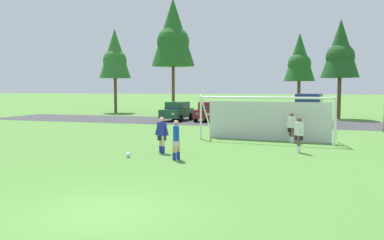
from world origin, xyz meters
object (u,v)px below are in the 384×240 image
parked_car_slot_far_left (177,111)px  parked_car_slot_center_right (309,108)px  player_defender_far (176,140)px  parked_car_slot_center_left (242,112)px  player_winger_left (299,135)px  player_midfield_center (162,135)px  parked_car_slot_left (210,111)px  soccer_ball (128,155)px  player_striker_near (291,127)px  parked_car_slot_center (277,113)px  soccer_goal (267,118)px

parked_car_slot_far_left → parked_car_slot_center_right: (11.69, -0.91, 0.47)m
player_defender_far → parked_car_slot_center_left: parked_car_slot_center_left is taller
player_winger_left → parked_car_slot_center_right: size_ratio=0.33×
player_midfield_center → player_winger_left: same height
player_defender_far → parked_car_slot_far_left: parked_car_slot_far_left is taller
player_defender_far → parked_car_slot_center_right: bearing=75.1°
player_winger_left → parked_car_slot_left: parked_car_slot_left is taller
soccer_ball → player_striker_near: player_striker_near is taller
parked_car_slot_center → parked_car_slot_center_right: parked_car_slot_center_right is taller
player_striker_near → player_winger_left: same height
soccer_ball → player_striker_near: bearing=47.7°
parked_car_slot_left → parked_car_slot_center: same height
soccer_goal → parked_car_slot_center_left: size_ratio=1.80×
player_striker_near → parked_car_slot_far_left: parked_car_slot_far_left is taller
soccer_ball → parked_car_slot_center_left: parked_car_slot_center_left is taller
soccer_goal → player_defender_far: size_ratio=4.61×
player_defender_far → parked_car_slot_left: bearing=101.1°
player_striker_near → player_winger_left: bearing=-81.1°
player_striker_near → player_winger_left: 3.53m
parked_car_slot_center → player_defender_far: bearing=-96.8°
player_defender_far → player_midfield_center: bearing=130.0°
player_striker_near → player_midfield_center: size_ratio=1.00×
parked_car_slot_far_left → parked_car_slot_center_left: (5.86, 1.04, 0.00)m
player_striker_near → player_midfield_center: bearing=-134.7°
player_midfield_center → soccer_goal: bearing=55.4°
parked_car_slot_center_left → player_midfield_center: bearing=-90.7°
soccer_goal → player_winger_left: 4.32m
parked_car_slot_left → parked_car_slot_center_left: (2.86, 0.51, 0.00)m
parked_car_slot_left → parked_car_slot_center_right: (8.69, -1.44, 0.47)m
soccer_ball → soccer_goal: bearing=56.0°
soccer_goal → player_winger_left: soccer_goal is taller
soccer_ball → player_striker_near: 9.43m
soccer_ball → parked_car_slot_center: size_ratio=0.05×
soccer_goal → parked_car_slot_far_left: 15.27m
parked_car_slot_far_left → soccer_ball: bearing=-76.2°
player_striker_near → player_winger_left: (0.55, -3.48, 0.00)m
parked_car_slot_center → parked_car_slot_far_left: bearing=178.1°
parked_car_slot_center → parked_car_slot_left: bearing=172.3°
player_midfield_center → parked_car_slot_center: (3.47, 17.33, 0.05)m
soccer_ball → parked_car_slot_center_left: bearing=86.7°
soccer_goal → parked_car_slot_center: size_ratio=1.78×
player_defender_far → parked_car_slot_far_left: size_ratio=0.38×
player_midfield_center → parked_car_slot_center_left: bearing=89.3°
player_defender_far → parked_car_slot_center_left: size_ratio=0.39×
player_striker_near → player_midfield_center: (-5.39, -5.44, 0.00)m
soccer_goal → player_defender_far: 7.77m
player_defender_far → parked_car_slot_center: (2.24, 18.79, 0.05)m
soccer_goal → player_striker_near: 1.51m
parked_car_slot_center → parked_car_slot_center_right: bearing=-13.5°
player_midfield_center → parked_car_slot_center_right: (6.05, 16.71, 0.52)m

